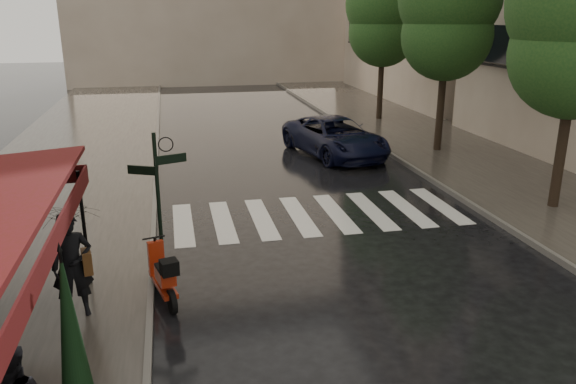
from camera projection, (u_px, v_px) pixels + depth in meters
name	position (u px, v px, depth m)	size (l,w,h in m)	color
ground	(238.00, 348.00, 9.37)	(120.00, 120.00, 0.00)	black
sidewalk_near	(67.00, 170.00, 19.64)	(6.00, 60.00, 0.12)	#38332D
sidewalk_far	(454.00, 150.00, 22.56)	(5.50, 60.00, 0.12)	#38332D
curb_near	(156.00, 165.00, 20.24)	(0.12, 60.00, 0.16)	#595651
curb_far	(389.00, 153.00, 22.00)	(0.12, 60.00, 0.16)	#595651
crosswalk	(318.00, 214.00, 15.55)	(7.85, 3.20, 0.01)	silver
signpost	(158.00, 194.00, 11.37)	(1.17, 0.29, 3.10)	black
tree_mid	(449.00, 5.00, 20.72)	(3.80, 3.80, 8.34)	black
tree_far	(384.00, 10.00, 27.32)	(3.80, 3.80, 8.16)	black
pedestrian_with_umbrella	(67.00, 226.00, 9.65)	(1.37, 1.39, 2.60)	black
scooter	(164.00, 276.00, 10.77)	(0.69, 1.65, 1.10)	black
parked_car	(335.00, 137.00, 21.76)	(2.44, 5.29, 1.47)	black
parasol_front	(71.00, 333.00, 7.07)	(0.46, 0.46, 2.55)	black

